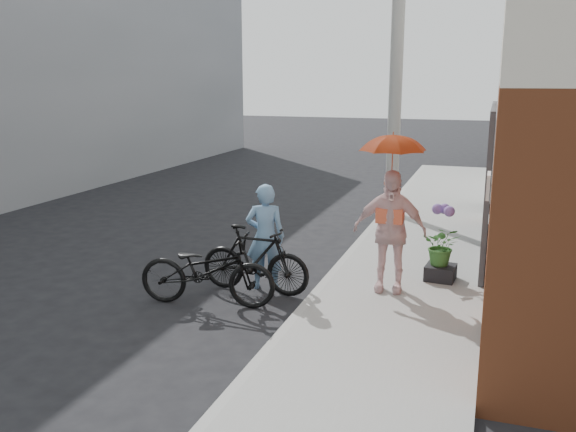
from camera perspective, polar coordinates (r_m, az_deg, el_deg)
The scene contains 11 objects.
ground at distance 8.61m, azimuth -4.41°, elevation -8.20°, with size 80.00×80.00×0.00m, color black.
sidewalk at distance 9.92m, azimuth 11.53°, elevation -5.19°, with size 2.20×24.00×0.12m, color gray.
curb at distance 10.11m, azimuth 4.99°, elevation -4.63°, with size 0.12×24.00×0.12m, color #9E9E99.
utility_pole at distance 13.55m, azimuth 10.13°, elevation 14.40°, with size 0.28×0.28×7.00m, color #9E9E99.
officer at distance 8.98m, azimuth -2.13°, elevation -1.96°, with size 0.58×0.38×1.59m, color #658DB3.
bike_left at distance 8.46m, azimuth -7.57°, elevation -5.06°, with size 0.67×1.91×1.00m, color black.
bike_right at distance 8.89m, azimuth -3.12°, elevation -4.07°, with size 0.47×1.67×1.00m, color black.
kimono_woman at distance 8.64m, azimuth 9.48°, elevation -1.39°, with size 1.02×0.42×1.73m, color beige.
parasol at distance 8.43m, azimuth 9.79°, elevation 6.87°, with size 0.87×0.87×0.76m, color #B83E15.
planter at distance 9.45m, azimuth 14.07°, elevation -5.13°, with size 0.43×0.43×0.22m, color black.
potted_plant at distance 9.33m, azimuth 14.21°, elevation -2.72°, with size 0.54×0.47×0.60m, color #356B2B.
Camera 1 is at (3.19, -7.38, 3.09)m, focal length 38.00 mm.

